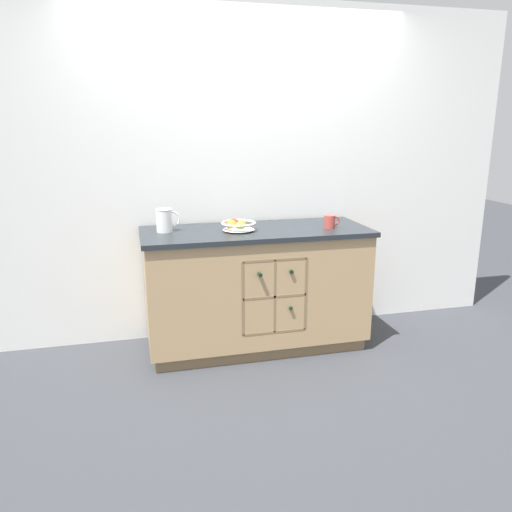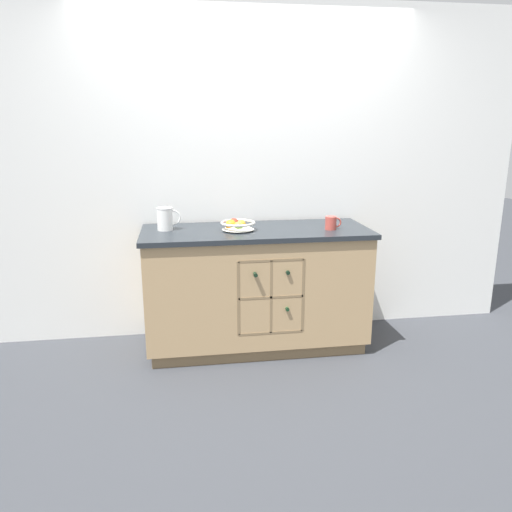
# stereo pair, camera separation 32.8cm
# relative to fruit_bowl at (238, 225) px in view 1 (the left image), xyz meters

# --- Properties ---
(ground_plane) EXTENTS (14.00, 14.00, 0.00)m
(ground_plane) POSITION_rel_fruit_bowl_xyz_m (0.14, 0.02, -0.96)
(ground_plane) COLOR #383A3F
(back_wall) EXTENTS (4.40, 0.06, 2.55)m
(back_wall) POSITION_rel_fruit_bowl_xyz_m (0.14, 0.40, 0.32)
(back_wall) COLOR white
(back_wall) RESTS_ON ground_plane
(kitchen_island) EXTENTS (1.66, 0.68, 0.92)m
(kitchen_island) POSITION_rel_fruit_bowl_xyz_m (0.14, 0.02, -0.49)
(kitchen_island) COLOR olive
(kitchen_island) RESTS_ON ground_plane
(fruit_bowl) EXTENTS (0.25, 0.25, 0.08)m
(fruit_bowl) POSITION_rel_fruit_bowl_xyz_m (0.00, 0.00, 0.00)
(fruit_bowl) COLOR silver
(fruit_bowl) RESTS_ON kitchen_island
(white_pitcher) EXTENTS (0.17, 0.12, 0.16)m
(white_pitcher) POSITION_rel_fruit_bowl_xyz_m (-0.51, 0.09, 0.04)
(white_pitcher) COLOR white
(white_pitcher) RESTS_ON kitchen_island
(ceramic_mug) EXTENTS (0.12, 0.08, 0.10)m
(ceramic_mug) POSITION_rel_fruit_bowl_xyz_m (0.68, -0.07, 0.01)
(ceramic_mug) COLOR #B7473D
(ceramic_mug) RESTS_ON kitchen_island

